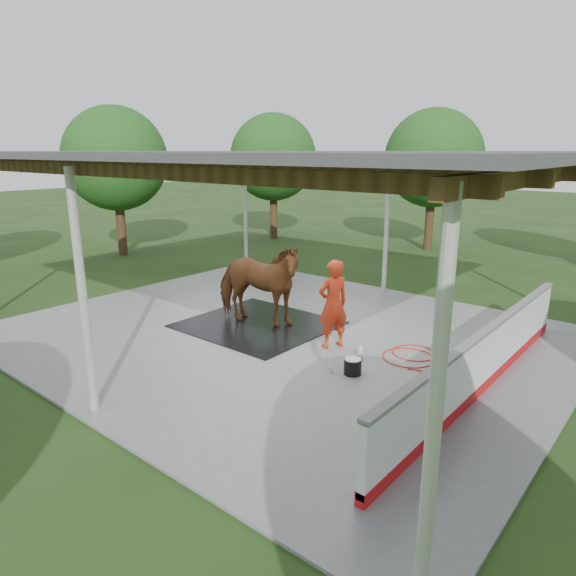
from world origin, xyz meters
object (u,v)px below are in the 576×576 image
Objects in this scene: handler at (333,304)px; wash_bucket at (353,366)px; dasher_board at (484,361)px; horse at (257,284)px.

handler is 1.63m from wash_bucket.
dasher_board is 3.23m from handler.
handler is at bearing 179.51° from dasher_board.
handler reaches higher than wash_bucket.
handler is (2.20, -0.03, -0.07)m from horse.
horse reaches higher than handler.
dasher_board is at bearing 114.22° from handler.
horse is 7.08× the size of wash_bucket.
wash_bucket is at bearing -157.33° from dasher_board.
dasher_board is 3.40× the size of horse.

